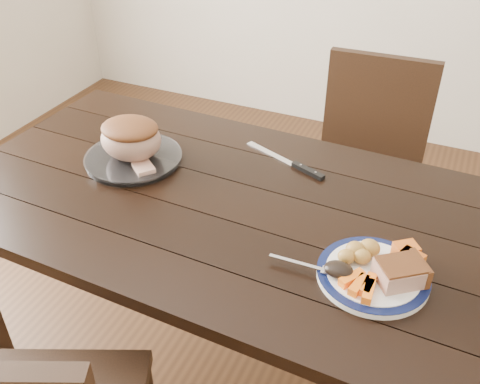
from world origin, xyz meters
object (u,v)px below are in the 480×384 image
at_px(chair_far, 366,162).
at_px(serving_platter, 134,159).
at_px(dining_table, 219,221).
at_px(carving_knife, 298,166).
at_px(dinner_plate, 373,275).
at_px(roast_joint, 131,139).
at_px(fork, 310,267).
at_px(pork_slice, 400,273).

xyz_separation_m(chair_far, serving_platter, (-0.63, -0.67, 0.23)).
xyz_separation_m(dining_table, carving_knife, (0.16, 0.24, 0.10)).
xyz_separation_m(chair_far, carving_knife, (-0.13, -0.49, 0.23)).
bearing_deg(carving_knife, dining_table, -102.08).
relative_size(dinner_plate, roast_joint, 1.37).
bearing_deg(fork, serving_platter, 157.42).
distance_m(dinner_plate, pork_slice, 0.07).
height_order(dining_table, roast_joint, roast_joint).
relative_size(dining_table, roast_joint, 8.29).
distance_m(pork_slice, roast_joint, 0.91).
distance_m(dining_table, dinner_plate, 0.52).
height_order(serving_platter, roast_joint, roast_joint).
bearing_deg(dinner_plate, roast_joint, 165.25).
distance_m(serving_platter, roast_joint, 0.07).
distance_m(dining_table, fork, 0.41).
height_order(chair_far, fork, chair_far).
relative_size(pork_slice, carving_knife, 0.35).
bearing_deg(dining_table, pork_slice, -16.06).
xyz_separation_m(fork, roast_joint, (-0.68, 0.26, 0.06)).
relative_size(chair_far, roast_joint, 4.74).
bearing_deg(dinner_plate, serving_platter, 165.25).
relative_size(dining_table, chair_far, 1.75).
height_order(fork, roast_joint, roast_joint).
height_order(dinner_plate, roast_joint, roast_joint).
relative_size(pork_slice, fork, 0.60).
height_order(dining_table, serving_platter, serving_platter).
distance_m(dinner_plate, serving_platter, 0.85).
bearing_deg(pork_slice, dinner_plate, 175.24).
xyz_separation_m(dining_table, serving_platter, (-0.33, 0.06, 0.10)).
bearing_deg(carving_knife, roast_joint, -138.18).
height_order(dinner_plate, serving_platter, serving_platter).
xyz_separation_m(chair_far, pork_slice, (0.25, -0.90, 0.27)).
height_order(dining_table, carving_knife, carving_knife).
bearing_deg(dinner_plate, fork, -162.58).
xyz_separation_m(dinner_plate, fork, (-0.14, -0.05, 0.01)).
relative_size(serving_platter, roast_joint, 1.54).
height_order(dining_table, dinner_plate, dinner_plate).
bearing_deg(carving_knife, pork_slice, -24.34).
distance_m(pork_slice, carving_knife, 0.56).
xyz_separation_m(dining_table, chair_far, (0.30, 0.74, -0.13)).
bearing_deg(dining_table, dinner_plate, -17.38).
bearing_deg(fork, chair_far, 91.51).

